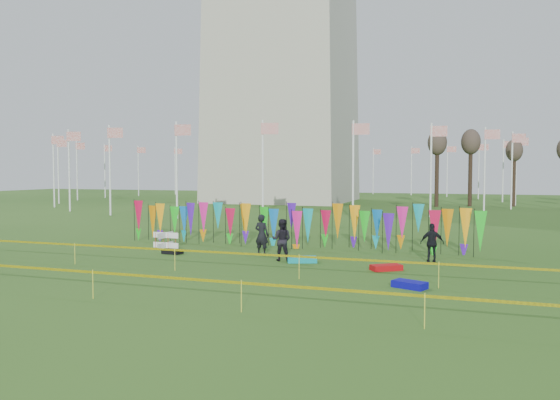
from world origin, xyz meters
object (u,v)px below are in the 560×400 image
(person_mid, at_px, (282,240))
(person_right, at_px, (432,243))
(box_kite, at_px, (166,240))
(kite_bag_turquoise, at_px, (302,259))
(kite_bag_red, at_px, (386,268))
(kite_bag_blue, at_px, (410,285))
(person_left, at_px, (262,235))
(kite_bag_black, at_px, (172,252))

(person_mid, xyz_separation_m, person_right, (6.24, 1.67, -0.08))
(box_kite, xyz_separation_m, person_right, (13.08, -0.08, 0.43))
(kite_bag_turquoise, distance_m, kite_bag_red, 3.76)
(person_right, height_order, kite_bag_turquoise, person_right)
(box_kite, distance_m, person_right, 13.08)
(box_kite, xyz_separation_m, kite_bag_blue, (12.69, -5.64, -0.30))
(box_kite, relative_size, person_left, 0.43)
(person_right, relative_size, kite_bag_red, 1.39)
(kite_bag_red, xyz_separation_m, kite_bag_black, (-10.20, 1.06, -0.00))
(box_kite, distance_m, kite_bag_black, 2.03)
(kite_bag_blue, bearing_deg, kite_bag_turquoise, 142.31)
(person_mid, height_order, kite_bag_black, person_mid)
(person_left, bearing_deg, kite_bag_black, 22.62)
(person_left, distance_m, person_mid, 1.82)
(kite_bag_black, bearing_deg, box_kite, 129.72)
(kite_bag_red, bearing_deg, kite_bag_black, 174.06)
(box_kite, height_order, kite_bag_black, box_kite)
(person_right, bearing_deg, kite_bag_turquoise, 8.61)
(person_mid, bearing_deg, kite_bag_red, 165.10)
(box_kite, height_order, person_mid, person_mid)
(person_mid, height_order, kite_bag_turquoise, person_mid)
(person_left, height_order, kite_bag_blue, person_left)
(person_right, distance_m, kite_bag_blue, 5.62)
(person_mid, bearing_deg, kite_bag_blue, 141.90)
(box_kite, distance_m, person_mid, 7.07)
(kite_bag_red, bearing_deg, person_mid, 169.60)
(person_left, relative_size, kite_bag_blue, 1.74)
(kite_bag_red, bearing_deg, kite_bag_turquoise, 168.60)
(person_left, bearing_deg, kite_bag_turquoise, 160.74)
(person_left, height_order, kite_bag_red, person_left)
(box_kite, xyz_separation_m, kite_bag_black, (1.29, -1.55, -0.31))
(kite_bag_red, bearing_deg, kite_bag_blue, -68.41)
(person_left, distance_m, kite_bag_black, 4.36)
(kite_bag_turquoise, height_order, kite_bag_red, kite_bag_turquoise)
(kite_bag_turquoise, bearing_deg, person_left, 151.24)
(kite_bag_blue, distance_m, kite_bag_red, 3.26)
(box_kite, relative_size, kite_bag_black, 0.90)
(box_kite, bearing_deg, kite_bag_turquoise, -13.45)
(person_left, relative_size, person_mid, 1.04)
(person_mid, relative_size, person_right, 1.09)
(person_mid, xyz_separation_m, kite_bag_blue, (5.85, -3.89, -0.80))
(person_left, distance_m, kite_bag_blue, 8.88)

